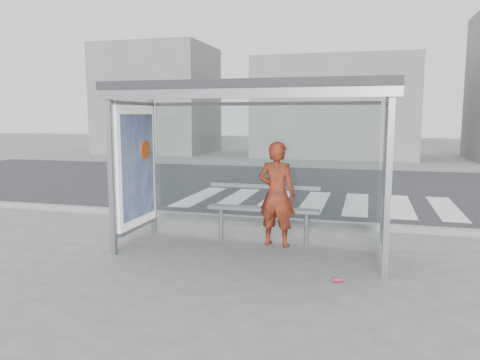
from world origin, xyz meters
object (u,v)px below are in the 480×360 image
at_px(bench, 263,209).
at_px(person, 277,194).
at_px(bus_shelter, 229,125).
at_px(soda_can, 338,280).

bearing_deg(bench, person, -27.48).
distance_m(bus_shelter, bench, 1.56).
height_order(bench, soda_can, bench).
distance_m(bus_shelter, person, 1.38).
xyz_separation_m(person, bench, (-0.26, 0.13, -0.29)).
bearing_deg(bench, soda_can, -50.33).
xyz_separation_m(bench, soda_can, (1.35, -1.63, -0.54)).
bearing_deg(bus_shelter, bench, 50.05).
distance_m(bus_shelter, soda_can, 2.87).
bearing_deg(bench, bus_shelter, -129.95).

